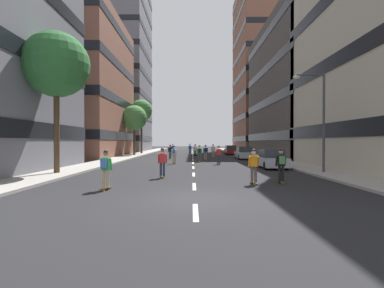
% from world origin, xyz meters
% --- Properties ---
extents(ground_plane, '(178.75, 178.75, 0.00)m').
position_xyz_m(ground_plane, '(0.00, 29.79, 0.00)').
color(ground_plane, black).
extents(sidewalk_left, '(2.82, 81.93, 0.14)m').
position_xyz_m(sidewalk_left, '(-8.88, 33.52, 0.07)').
color(sidewalk_left, '#9E9991').
rests_on(sidewalk_left, ground_plane).
extents(sidewalk_right, '(2.82, 81.93, 0.14)m').
position_xyz_m(sidewalk_right, '(8.88, 33.52, 0.07)').
color(sidewalk_right, '#9E9991').
rests_on(sidewalk_right, ground_plane).
extents(lane_markings, '(0.16, 67.20, 0.01)m').
position_xyz_m(lane_markings, '(0.00, 30.50, 0.00)').
color(lane_markings, silver).
rests_on(lane_markings, ground_plane).
extents(building_left_mid, '(12.30, 18.67, 19.62)m').
position_xyz_m(building_left_mid, '(-16.38, 30.21, 9.90)').
color(building_left_mid, brown).
rests_on(building_left_mid, ground_plane).
extents(building_left_far, '(12.30, 17.31, 37.43)m').
position_xyz_m(building_left_far, '(-16.38, 53.69, 18.81)').
color(building_left_far, slate).
rests_on(building_left_far, ground_plane).
extents(building_right_mid, '(12.30, 23.24, 19.06)m').
position_xyz_m(building_right_mid, '(16.38, 30.21, 9.62)').
color(building_right_mid, '#4C4744').
rests_on(building_right_mid, ground_plane).
extents(building_right_far, '(12.30, 18.14, 36.49)m').
position_xyz_m(building_right_far, '(16.38, 53.69, 18.33)').
color(building_right_far, brown).
rests_on(building_right_far, ground_plane).
extents(parked_car_near, '(1.82, 4.40, 1.52)m').
position_xyz_m(parked_car_near, '(6.27, 24.48, 0.70)').
color(parked_car_near, '#B2B7BF').
rests_on(parked_car_near, ground_plane).
extents(parked_car_mid, '(1.82, 4.40, 1.52)m').
position_xyz_m(parked_car_mid, '(6.27, 36.53, 0.70)').
color(parked_car_mid, maroon).
rests_on(parked_car_mid, ground_plane).
extents(parked_car_far, '(1.82, 4.40, 1.52)m').
position_xyz_m(parked_car_far, '(6.27, 12.47, 0.70)').
color(parked_car_far, '#B2B7BF').
rests_on(parked_car_far, ground_plane).
extents(street_tree_near, '(3.80, 3.80, 7.51)m').
position_xyz_m(street_tree_near, '(-8.88, 32.94, 5.71)').
color(street_tree_near, '#4C3823').
rests_on(street_tree_near, sidewalk_left).
extents(street_tree_mid, '(4.19, 4.19, 9.09)m').
position_xyz_m(street_tree_mid, '(-8.88, 7.89, 7.09)').
color(street_tree_mid, '#4C3823').
rests_on(street_tree_mid, sidewalk_left).
extents(street_tree_far, '(3.74, 3.74, 9.29)m').
position_xyz_m(street_tree_far, '(-8.88, 39.11, 7.49)').
color(street_tree_far, '#4C3823').
rests_on(street_tree_far, sidewalk_left).
extents(streetlamp_right, '(2.13, 0.30, 6.50)m').
position_xyz_m(streetlamp_right, '(8.23, 8.25, 4.14)').
color(streetlamp_right, '#3F3F44').
rests_on(streetlamp_right, sidewalk_right).
extents(skater_0, '(0.57, 0.92, 1.78)m').
position_xyz_m(skater_0, '(-3.30, 36.96, 0.98)').
color(skater_0, brown).
rests_on(skater_0, ground_plane).
extents(skater_1, '(0.56, 0.92, 1.78)m').
position_xyz_m(skater_1, '(-3.94, 1.96, 1.02)').
color(skater_1, brown).
rests_on(skater_1, ground_plane).
extents(skater_2, '(0.54, 0.91, 1.78)m').
position_xyz_m(skater_2, '(2.76, 28.37, 0.98)').
color(skater_2, brown).
rests_on(skater_2, ground_plane).
extents(skater_3, '(0.53, 0.90, 1.78)m').
position_xyz_m(skater_3, '(0.67, 19.33, 1.02)').
color(skater_3, brown).
rests_on(skater_3, ground_plane).
extents(skater_4, '(0.53, 0.90, 1.78)m').
position_xyz_m(skater_4, '(4.50, 4.08, 1.02)').
color(skater_4, brown).
rests_on(skater_4, ground_plane).
extents(skater_5, '(0.56, 0.92, 1.78)m').
position_xyz_m(skater_5, '(-2.83, 25.03, 0.98)').
color(skater_5, brown).
rests_on(skater_5, ground_plane).
extents(skater_6, '(0.53, 0.90, 1.78)m').
position_xyz_m(skater_6, '(-1.86, 6.24, 0.98)').
color(skater_6, brown).
rests_on(skater_6, ground_plane).
extents(skater_7, '(0.54, 0.91, 1.78)m').
position_xyz_m(skater_7, '(3.00, 3.71, 0.98)').
color(skater_7, brown).
rests_on(skater_7, ground_plane).
extents(skater_8, '(0.55, 0.92, 1.78)m').
position_xyz_m(skater_8, '(1.43, 21.73, 1.02)').
color(skater_8, brown).
rests_on(skater_8, ground_plane).
extents(skater_9, '(0.57, 0.92, 1.78)m').
position_xyz_m(skater_9, '(-0.47, 38.99, 0.98)').
color(skater_9, brown).
rests_on(skater_9, ground_plane).
extents(skater_10, '(0.54, 0.91, 1.78)m').
position_xyz_m(skater_10, '(-1.83, 16.99, 1.02)').
color(skater_10, brown).
rests_on(skater_10, ground_plane).
extents(skater_11, '(0.54, 0.91, 1.78)m').
position_xyz_m(skater_11, '(0.33, 29.69, 0.98)').
color(skater_11, brown).
rests_on(skater_11, ground_plane).
extents(skater_12, '(0.54, 0.91, 1.78)m').
position_xyz_m(skater_12, '(2.40, 16.20, 0.98)').
color(skater_12, brown).
rests_on(skater_12, ground_plane).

